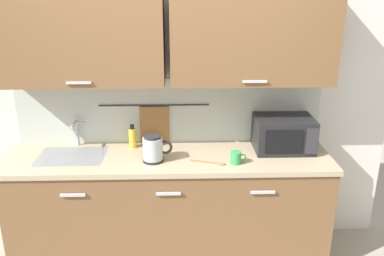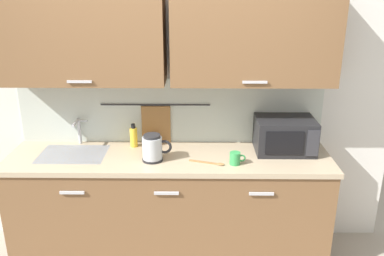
# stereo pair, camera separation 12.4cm
# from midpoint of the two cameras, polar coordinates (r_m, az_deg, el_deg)

# --- Properties ---
(counter_unit) EXTENTS (2.53, 0.64, 0.90)m
(counter_unit) POSITION_cam_midpoint_polar(r_m,az_deg,el_deg) (3.42, -2.20, -10.67)
(counter_unit) COLOR brown
(counter_unit) RESTS_ON ground
(back_wall_assembly) EXTENTS (3.70, 0.41, 2.50)m
(back_wall_assembly) POSITION_cam_midpoint_polar(r_m,az_deg,el_deg) (3.25, -2.08, 7.92)
(back_wall_assembly) COLOR silver
(back_wall_assembly) RESTS_ON ground
(sink_faucet) EXTENTS (0.09, 0.17, 0.22)m
(sink_faucet) POSITION_cam_midpoint_polar(r_m,az_deg,el_deg) (3.49, -14.51, -0.02)
(sink_faucet) COLOR #B2B5BA
(sink_faucet) RESTS_ON counter_unit
(microwave) EXTENTS (0.46, 0.35, 0.27)m
(microwave) POSITION_cam_midpoint_polar(r_m,az_deg,el_deg) (3.35, 13.81, -0.97)
(microwave) COLOR black
(microwave) RESTS_ON counter_unit
(electric_kettle) EXTENTS (0.23, 0.16, 0.21)m
(electric_kettle) POSITION_cam_midpoint_polar(r_m,az_deg,el_deg) (3.10, -4.31, -2.81)
(electric_kettle) COLOR black
(electric_kettle) RESTS_ON counter_unit
(dish_soap_bottle) EXTENTS (0.06, 0.06, 0.20)m
(dish_soap_bottle) POSITION_cam_midpoint_polar(r_m,az_deg,el_deg) (3.38, -7.07, -1.20)
(dish_soap_bottle) COLOR yellow
(dish_soap_bottle) RESTS_ON counter_unit
(mug_near_sink) EXTENTS (0.12, 0.08, 0.09)m
(mug_near_sink) POSITION_cam_midpoint_polar(r_m,az_deg,el_deg) (3.41, -4.53, -1.67)
(mug_near_sink) COLOR orange
(mug_near_sink) RESTS_ON counter_unit
(mug_by_kettle) EXTENTS (0.12, 0.08, 0.09)m
(mug_by_kettle) POSITION_cam_midpoint_polar(r_m,az_deg,el_deg) (3.08, 7.20, -4.22)
(mug_by_kettle) COLOR green
(mug_by_kettle) RESTS_ON counter_unit
(wooden_spoon) EXTENTS (0.27, 0.11, 0.01)m
(wooden_spoon) POSITION_cam_midpoint_polar(r_m,az_deg,el_deg) (3.08, 3.82, -4.89)
(wooden_spoon) COLOR #9E7042
(wooden_spoon) RESTS_ON counter_unit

